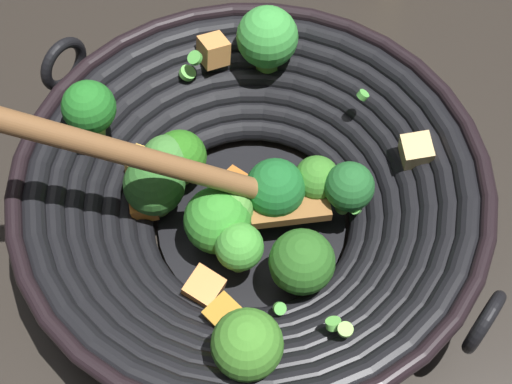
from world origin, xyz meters
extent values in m
plane|color=#28231E|center=(0.00, 0.00, 0.00)|extent=(4.00, 4.00, 0.00)
cylinder|color=black|center=(0.00, 0.00, 0.01)|extent=(0.17, 0.17, 0.01)
torus|color=black|center=(0.00, 0.00, 0.02)|extent=(0.22, 0.22, 0.02)
torus|color=black|center=(0.00, 0.00, 0.03)|extent=(0.25, 0.25, 0.02)
torus|color=black|center=(0.00, 0.00, 0.04)|extent=(0.28, 0.28, 0.02)
torus|color=black|center=(0.00, 0.00, 0.05)|extent=(0.30, 0.30, 0.02)
torus|color=black|center=(0.00, 0.00, 0.06)|extent=(0.33, 0.33, 0.02)
torus|color=black|center=(0.00, 0.00, 0.06)|extent=(0.36, 0.36, 0.02)
torus|color=black|center=(0.00, 0.00, 0.07)|extent=(0.39, 0.39, 0.02)
torus|color=black|center=(0.00, 0.00, 0.08)|extent=(0.41, 0.41, 0.01)
torus|color=black|center=(0.03, 0.21, 0.08)|extent=(0.05, 0.02, 0.05)
torus|color=black|center=(-0.03, -0.21, 0.08)|extent=(0.05, 0.02, 0.05)
cylinder|color=#80C24D|center=(-0.04, 0.04, 0.03)|extent=(0.02, 0.02, 0.02)
sphere|color=#3D822A|center=(-0.04, 0.04, 0.05)|extent=(0.04, 0.04, 0.04)
cylinder|color=#7DB751|center=(-0.01, -0.08, 0.02)|extent=(0.03, 0.03, 0.02)
sphere|color=#2D771C|center=(-0.01, -0.08, 0.05)|extent=(0.05, 0.05, 0.05)
cylinder|color=#67AD47|center=(-0.04, 0.07, 0.04)|extent=(0.02, 0.02, 0.02)
sphere|color=#23642C|center=(-0.04, 0.07, 0.06)|extent=(0.04, 0.04, 0.04)
cylinder|color=#6A9846|center=(0.03, -0.08, 0.02)|extent=(0.03, 0.03, 0.02)
sphere|color=#2F6829|center=(0.03, -0.08, 0.06)|extent=(0.05, 0.05, 0.05)
cylinder|color=#68A041|center=(0.04, 0.06, 0.02)|extent=(0.02, 0.02, 0.01)
sphere|color=#479235|center=(0.04, 0.06, 0.04)|extent=(0.04, 0.04, 0.04)
cylinder|color=#73B848|center=(-0.02, 0.01, 0.03)|extent=(0.03, 0.03, 0.02)
sphere|color=#1D692B|center=(-0.02, 0.01, 0.06)|extent=(0.05, 0.05, 0.05)
cylinder|color=#5E8F4B|center=(0.04, 0.07, 0.03)|extent=(0.02, 0.02, 0.02)
sphere|color=#2C6722|center=(0.04, 0.07, 0.06)|extent=(0.05, 0.05, 0.05)
cylinder|color=olive|center=(0.05, 0.01, 0.03)|extent=(0.02, 0.02, 0.02)
sphere|color=green|center=(0.05, 0.01, 0.06)|extent=(0.04, 0.04, 0.04)
cylinder|color=#78AB4B|center=(0.00, -0.09, 0.02)|extent=(0.03, 0.03, 0.02)
sphere|color=#428436|center=(0.00, -0.09, 0.05)|extent=(0.05, 0.05, 0.05)
cylinder|color=#628F4B|center=(0.03, -0.02, 0.02)|extent=(0.03, 0.02, 0.02)
sphere|color=green|center=(0.03, -0.02, 0.05)|extent=(0.06, 0.06, 0.06)
cylinder|color=#78AD53|center=(0.02, -0.01, 0.02)|extent=(0.02, 0.02, 0.02)
sphere|color=#58A041|center=(0.02, -0.01, 0.05)|extent=(0.05, 0.05, 0.05)
cylinder|color=#6CA63E|center=(-0.14, -0.06, 0.06)|extent=(0.03, 0.03, 0.02)
sphere|color=green|center=(-0.14, -0.06, 0.09)|extent=(0.06, 0.06, 0.06)
cylinder|color=#88AA48|center=(0.02, -0.15, 0.08)|extent=(0.02, 0.03, 0.03)
sphere|color=#227425|center=(0.02, -0.15, 0.11)|extent=(0.05, 0.05, 0.05)
cylinder|color=#6CA33E|center=(0.13, 0.07, 0.06)|extent=(0.03, 0.03, 0.02)
sphere|color=#448A2C|center=(0.13, 0.07, 0.09)|extent=(0.05, 0.05, 0.05)
cube|color=#E1944E|center=(-0.11, -0.10, 0.08)|extent=(0.04, 0.03, 0.03)
cube|color=#BC6A24|center=(-0.01, -0.09, 0.03)|extent=(0.03, 0.03, 0.02)
cube|color=#C26B20|center=(0.04, -0.09, 0.03)|extent=(0.03, 0.03, 0.02)
cube|color=gold|center=(0.01, -0.10, 0.04)|extent=(0.03, 0.03, 0.03)
cube|color=#C46B28|center=(-0.02, -0.03, 0.03)|extent=(0.03, 0.03, 0.03)
cube|color=gold|center=(0.10, 0.03, 0.04)|extent=(0.03, 0.03, 0.03)
cube|color=orange|center=(0.08, 0.00, 0.03)|extent=(0.03, 0.03, 0.03)
cube|color=#E3BC77|center=(-0.10, 0.11, 0.07)|extent=(0.04, 0.04, 0.03)
cylinder|color=#6BC651|center=(-0.09, -0.11, 0.07)|extent=(0.02, 0.02, 0.01)
cylinder|color=#56B247|center=(-0.12, 0.05, 0.08)|extent=(0.02, 0.02, 0.01)
cylinder|color=#56B247|center=(-0.03, 0.08, 0.05)|extent=(0.02, 0.01, 0.01)
cylinder|color=#56B247|center=(0.08, 0.07, 0.04)|extent=(0.01, 0.01, 0.01)
cylinder|color=#99D166|center=(0.00, 0.01, 0.04)|extent=(0.01, 0.01, 0.00)
cylinder|color=#56B247|center=(-0.09, -0.11, 0.09)|extent=(0.02, 0.02, 0.01)
cylinder|color=#99D166|center=(0.08, 0.12, 0.08)|extent=(0.02, 0.02, 0.00)
cylinder|color=#6BC651|center=(0.08, 0.11, 0.07)|extent=(0.02, 0.02, 0.01)
cube|color=brown|center=(-0.02, 0.03, 0.05)|extent=(0.08, 0.09, 0.01)
cylinder|color=brown|center=(0.06, -0.09, 0.15)|extent=(0.15, 0.20, 0.17)
camera|label=1|loc=(0.29, 0.16, 0.60)|focal=51.78mm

